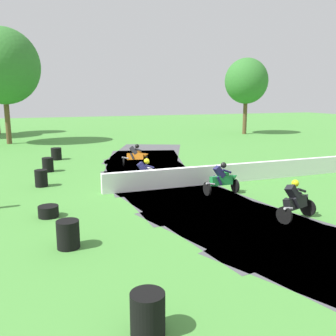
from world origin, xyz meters
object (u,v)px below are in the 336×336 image
motorcycle_chase_white (146,174)px  tire_stack_near (56,154)px  motorcycle_trailing_green (223,179)px  motorcycle_fourth_black (296,201)px  tire_stack_mid_b (41,178)px  tire_stack_extra_b (148,314)px  tire_stack_extra_a (68,234)px  motorcycle_lead_orange (136,156)px  tire_stack_far (48,211)px  tire_stack_mid_a (48,165)px

motorcycle_chase_white → tire_stack_near: motorcycle_chase_white is taller
motorcycle_trailing_green → motorcycle_fourth_black: bearing=-78.3°
tire_stack_mid_b → tire_stack_extra_b: bearing=-83.2°
tire_stack_extra_a → tire_stack_extra_b: same height
motorcycle_lead_orange → tire_stack_extra_a: size_ratio=2.16×
motorcycle_chase_white → motorcycle_trailing_green: bearing=-37.5°
tire_stack_extra_b → motorcycle_chase_white: bearing=73.0°
tire_stack_far → tire_stack_near: bearing=84.9°
tire_stack_near → tire_stack_extra_b: (0.29, -19.63, 0.00)m
tire_stack_mid_b → motorcycle_fourth_black: bearing=-44.2°
tire_stack_near → tire_stack_extra_b: size_ratio=1.00×
motorcycle_trailing_green → motorcycle_lead_orange: bearing=103.4°
motorcycle_fourth_black → tire_stack_far: 8.73m
motorcycle_fourth_black → tire_stack_extra_b: 7.98m
motorcycle_lead_orange → motorcycle_trailing_green: (1.80, -7.56, 0.03)m
motorcycle_fourth_black → tire_stack_mid_a: bearing=124.1°
motorcycle_chase_white → tire_stack_extra_a: motorcycle_chase_white is taller
tire_stack_far → tire_stack_mid_a: bearing=87.5°
tire_stack_near → tire_stack_mid_a: bearing=-100.3°
tire_stack_mid_a → tire_stack_extra_a: same height
tire_stack_mid_a → tire_stack_extra_a: size_ratio=1.00×
motorcycle_chase_white → tire_stack_extra_b: bearing=-107.0°
tire_stack_mid_a → motorcycle_chase_white: bearing=-52.9°
motorcycle_fourth_black → tire_stack_far: motorcycle_fourth_black is taller
motorcycle_trailing_green → tire_stack_far: (-7.32, -0.63, -0.46)m
tire_stack_near → tire_stack_extra_a: 15.21m
motorcycle_chase_white → tire_stack_far: motorcycle_chase_white is taller
motorcycle_trailing_green → tire_stack_far: motorcycle_trailing_green is taller
motorcycle_chase_white → tire_stack_mid_a: bearing=127.1°
motorcycle_trailing_green → tire_stack_mid_b: 8.48m
tire_stack_near → motorcycle_fourth_black: bearing=-65.4°
tire_stack_extra_b → motorcycle_lead_orange: bearing=75.2°
motorcycle_lead_orange → tire_stack_extra_b: 16.20m
tire_stack_mid_a → tire_stack_extra_a: (0.04, -11.28, 0.00)m
motorcycle_trailing_green → tire_stack_extra_b: 10.05m
tire_stack_extra_b → tire_stack_extra_a: bearing=102.3°
tire_stack_mid_a → tire_stack_far: (-0.36, -8.25, -0.20)m
motorcycle_fourth_black → tire_stack_near: motorcycle_fourth_black is taller
motorcycle_chase_white → motorcycle_trailing_green: (2.82, -2.16, 0.01)m
motorcycle_lead_orange → tire_stack_near: motorcycle_lead_orange is taller
motorcycle_lead_orange → motorcycle_fourth_black: motorcycle_fourth_black is taller
tire_stack_mid_a → tire_stack_mid_b: (-0.46, -3.49, -0.00)m
motorcycle_trailing_green → tire_stack_near: motorcycle_trailing_green is taller
motorcycle_trailing_green → tire_stack_mid_b: motorcycle_trailing_green is taller
motorcycle_chase_white → tire_stack_far: size_ratio=2.36×
motorcycle_fourth_black → tire_stack_extra_a: (-7.71, 0.18, -0.25)m
tire_stack_near → tire_stack_extra_a: same height
motorcycle_chase_white → motorcycle_fourth_black: motorcycle_chase_white is taller
motorcycle_lead_orange → tire_stack_extra_b: bearing=-104.8°
motorcycle_fourth_black → tire_stack_extra_a: 7.71m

